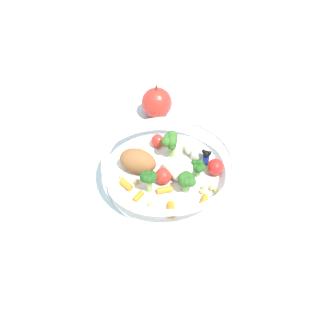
% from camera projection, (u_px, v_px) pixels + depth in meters
% --- Properties ---
extents(ground_plane, '(2.40, 2.40, 0.00)m').
position_uv_depth(ground_plane, '(171.00, 176.00, 0.74)').
color(ground_plane, silver).
extents(food_container, '(0.25, 0.25, 0.06)m').
position_uv_depth(food_container, '(168.00, 167.00, 0.71)').
color(food_container, white).
rests_on(food_container, ground_plane).
extents(loose_apple, '(0.07, 0.07, 0.08)m').
position_uv_depth(loose_apple, '(156.00, 103.00, 0.85)').
color(loose_apple, red).
rests_on(loose_apple, ground_plane).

